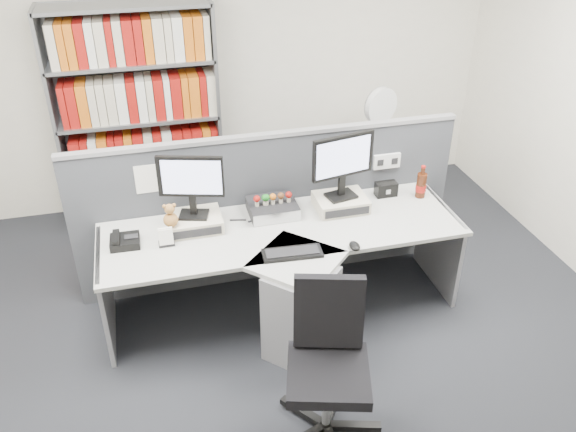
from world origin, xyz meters
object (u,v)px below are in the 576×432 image
object	(u,v)px
monitor_left	(191,181)
monitor_right	(343,161)
desktop_pc	(273,208)
mouse	(355,246)
keyboard	(292,253)
speaker	(386,189)
cola_bottle	(421,185)
desk_calendar	(166,238)
shelving_unit	(140,122)
desk_phone	(124,241)
desk_fan	(380,110)
desk	(290,276)
filing_cabinet	(374,180)
office_chair	(328,358)

from	to	relation	value
monitor_left	monitor_right	size ratio (longest dim) A/B	0.94
desktop_pc	mouse	xyz separation A→B (m)	(0.43, -0.59, -0.03)
monitor_right	keyboard	size ratio (longest dim) A/B	1.21
monitor_left	keyboard	distance (m)	0.85
speaker	cola_bottle	bearing A→B (deg)	-18.84
mouse	cola_bottle	xyz separation A→B (m)	(0.74, 0.55, 0.08)
monitor_right	desk_calendar	world-z (taller)	monitor_right
desktop_pc	monitor_right	bearing A→B (deg)	-5.89
keyboard	desktop_pc	bearing A→B (deg)	90.52
speaker	shelving_unit	world-z (taller)	shelving_unit
desk_phone	desk_fan	xyz separation A→B (m)	(2.30, 1.12, 0.30)
monitor_left	desk	bearing A→B (deg)	-32.42
speaker	desk_fan	size ratio (longest dim) A/B	0.29
desk	filing_cabinet	distance (m)	1.85
desk_phone	office_chair	xyz separation A→B (m)	(1.09, -1.20, -0.23)
desk_calendar	office_chair	bearing A→B (deg)	-54.31
keyboard	filing_cabinet	bearing A→B (deg)	51.30
mouse	desk_phone	bearing A→B (deg)	163.86
mouse	desk_phone	distance (m)	1.58
mouse	speaker	size ratio (longest dim) A/B	0.68
desk	monitor_left	size ratio (longest dim) A/B	5.59
desk_calendar	desk_fan	xyz separation A→B (m)	(2.02, 1.19, 0.28)
monitor_left	cola_bottle	xyz separation A→B (m)	(1.76, 0.02, -0.28)
monitor_left	office_chair	distance (m)	1.54
monitor_right	desktop_pc	bearing A→B (deg)	174.11
desk	filing_cabinet	size ratio (longest dim) A/B	3.71
keyboard	filing_cabinet	size ratio (longest dim) A/B	0.59
mouse	filing_cabinet	world-z (taller)	mouse
desk_phone	speaker	bearing A→B (deg)	5.78
monitor_right	desktop_pc	xyz separation A→B (m)	(-0.52, 0.05, -0.35)
desk_fan	mouse	bearing A→B (deg)	-116.85
desk_fan	filing_cabinet	bearing A→B (deg)	90.00
monitor_left	filing_cabinet	xyz separation A→B (m)	(1.80, 1.02, -0.75)
desk_phone	speaker	size ratio (longest dim) A/B	1.23
desktop_pc	speaker	distance (m)	0.93
desk	office_chair	bearing A→B (deg)	-90.69
desktop_pc	filing_cabinet	world-z (taller)	desktop_pc
monitor_left	office_chair	bearing A→B (deg)	-65.43
monitor_left	speaker	size ratio (longest dim) A/B	2.79
desk	shelving_unit	size ratio (longest dim) A/B	1.30
speaker	cola_bottle	world-z (taller)	cola_bottle
desktop_pc	filing_cabinet	xyz separation A→B (m)	(1.22, 0.96, -0.42)
keyboard	shelving_unit	size ratio (longest dim) A/B	0.21
desk	monitor_right	world-z (taller)	monitor_right
desk	office_chair	world-z (taller)	office_chair
monitor_right	keyboard	bearing A→B (deg)	-135.57
keyboard	cola_bottle	world-z (taller)	cola_bottle
desk_phone	filing_cabinet	world-z (taller)	desk_phone
desk_calendar	cola_bottle	xyz separation A→B (m)	(1.98, 0.19, 0.05)
desk	desktop_pc	bearing A→B (deg)	92.62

